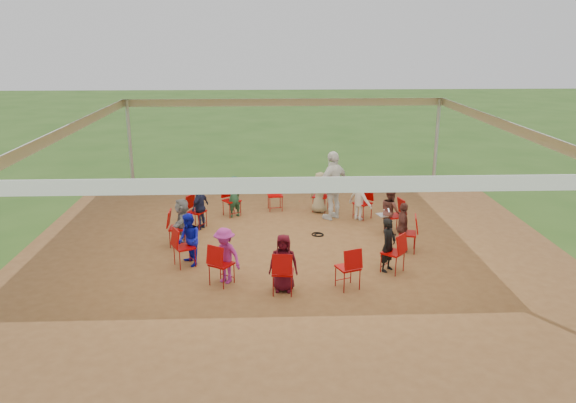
{
  "coord_description": "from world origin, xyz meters",
  "views": [
    {
      "loc": [
        -0.62,
        -13.03,
        5.0
      ],
      "look_at": [
        -0.08,
        0.3,
        1.0
      ],
      "focal_mm": 35.0,
      "sensor_mm": 36.0,
      "label": 1
    }
  ],
  "objects_px": {
    "chair_8": "(221,264)",
    "person_seated_6": "(189,240)",
    "person_seated_7": "(225,255)",
    "person_seated_10": "(403,227)",
    "chair_9": "(283,272)",
    "laptop": "(385,212)",
    "chair_10": "(348,268)",
    "chair_11": "(393,253)",
    "chair_0": "(394,216)",
    "chair_5": "(197,212)",
    "chair_1": "(363,203)",
    "chair_4": "(232,201)",
    "person_seated_2": "(320,192)",
    "standing_person": "(333,185)",
    "person_seated_8": "(283,263)",
    "chair_12": "(407,234)",
    "chair_6": "(178,228)",
    "person_seated_3": "(234,196)",
    "person_seated_0": "(390,211)",
    "person_seated_9": "(388,245)",
    "person_seated_1": "(360,199)",
    "chair_2": "(321,196)",
    "chair_3": "(275,195)",
    "chair_7": "(184,247)",
    "cable_coil": "(318,235)",
    "person_seated_5": "(182,222)",
    "person_seated_4": "(200,207)"
  },
  "relations": [
    {
      "from": "chair_6",
      "to": "chair_12",
      "type": "height_order",
      "value": "same"
    },
    {
      "from": "chair_1",
      "to": "chair_4",
      "type": "height_order",
      "value": "same"
    },
    {
      "from": "chair_1",
      "to": "chair_3",
      "type": "bearing_deg",
      "value": 27.69
    },
    {
      "from": "chair_8",
      "to": "person_seated_6",
      "type": "height_order",
      "value": "person_seated_6"
    },
    {
      "from": "chair_9",
      "to": "laptop",
      "type": "height_order",
      "value": "chair_9"
    },
    {
      "from": "person_seated_2",
      "to": "person_seated_10",
      "type": "relative_size",
      "value": 1.0
    },
    {
      "from": "chair_0",
      "to": "chair_1",
      "type": "relative_size",
      "value": 1.0
    },
    {
      "from": "person_seated_7",
      "to": "chair_0",
      "type": "bearing_deg",
      "value": 68.75
    },
    {
      "from": "chair_4",
      "to": "person_seated_6",
      "type": "relative_size",
      "value": 0.75
    },
    {
      "from": "chair_5",
      "to": "cable_coil",
      "type": "xyz_separation_m",
      "value": [
        3.19,
        -0.71,
        -0.43
      ]
    },
    {
      "from": "chair_3",
      "to": "chair_6",
      "type": "relative_size",
      "value": 1.0
    },
    {
      "from": "chair_8",
      "to": "person_seated_7",
      "type": "distance_m",
      "value": 0.19
    },
    {
      "from": "chair_2",
      "to": "chair_3",
      "type": "bearing_deg",
      "value": 13.85
    },
    {
      "from": "chair_4",
      "to": "chair_8",
      "type": "relative_size",
      "value": 1.0
    },
    {
      "from": "chair_5",
      "to": "standing_person",
      "type": "bearing_deg",
      "value": 126.87
    },
    {
      "from": "chair_1",
      "to": "chair_10",
      "type": "relative_size",
      "value": 1.0
    },
    {
      "from": "chair_9",
      "to": "person_seated_9",
      "type": "distance_m",
      "value": 2.54
    },
    {
      "from": "person_seated_9",
      "to": "chair_11",
      "type": "bearing_deg",
      "value": -90.0
    },
    {
      "from": "person_seated_3",
      "to": "person_seated_5",
      "type": "xyz_separation_m",
      "value": [
        -1.13,
        -2.21,
        0.0
      ]
    },
    {
      "from": "chair_0",
      "to": "chair_5",
      "type": "xyz_separation_m",
      "value": [
        -5.18,
        0.58,
        0.0
      ]
    },
    {
      "from": "chair_10",
      "to": "chair_11",
      "type": "xyz_separation_m",
      "value": [
        1.09,
        0.77,
        0.0
      ]
    },
    {
      "from": "person_seated_7",
      "to": "person_seated_10",
      "type": "xyz_separation_m",
      "value": [
        4.09,
        1.6,
        0.0
      ]
    },
    {
      "from": "chair_7",
      "to": "person_seated_4",
      "type": "height_order",
      "value": "person_seated_4"
    },
    {
      "from": "chair_4",
      "to": "person_seated_9",
      "type": "xyz_separation_m",
      "value": [
        3.62,
        -4.03,
        0.15
      ]
    },
    {
      "from": "chair_11",
      "to": "laptop",
      "type": "distance_m",
      "value": 2.48
    },
    {
      "from": "person_seated_2",
      "to": "standing_person",
      "type": "height_order",
      "value": "standing_person"
    },
    {
      "from": "cable_coil",
      "to": "person_seated_1",
      "type": "bearing_deg",
      "value": 44.07
    },
    {
      "from": "chair_12",
      "to": "person_seated_10",
      "type": "xyz_separation_m",
      "value": [
        -0.12,
        0.03,
        0.15
      ]
    },
    {
      "from": "chair_0",
      "to": "person_seated_9",
      "type": "height_order",
      "value": "person_seated_9"
    },
    {
      "from": "chair_1",
      "to": "person_seated_8",
      "type": "xyz_separation_m",
      "value": [
        -2.36,
        -4.52,
        0.15
      ]
    },
    {
      "from": "chair_1",
      "to": "chair_11",
      "type": "relative_size",
      "value": 1.0
    },
    {
      "from": "chair_6",
      "to": "person_seated_0",
      "type": "relative_size",
      "value": 0.75
    },
    {
      "from": "chair_1",
      "to": "chair_5",
      "type": "height_order",
      "value": "same"
    },
    {
      "from": "person_seated_0",
      "to": "person_seated_1",
      "type": "height_order",
      "value": "same"
    },
    {
      "from": "person_seated_9",
      "to": "chair_4",
      "type": "bearing_deg",
      "value": 82.92
    },
    {
      "from": "person_seated_0",
      "to": "laptop",
      "type": "xyz_separation_m",
      "value": [
        -0.15,
        -0.04,
        -0.03
      ]
    },
    {
      "from": "chair_12",
      "to": "laptop",
      "type": "xyz_separation_m",
      "value": [
        -0.28,
        1.26,
        0.13
      ]
    },
    {
      "from": "chair_2",
      "to": "person_seated_3",
      "type": "distance_m",
      "value": 2.54
    },
    {
      "from": "person_seated_0",
      "to": "person_seated_9",
      "type": "height_order",
      "value": "same"
    },
    {
      "from": "person_seated_6",
      "to": "person_seated_8",
      "type": "bearing_deg",
      "value": 27.69
    },
    {
      "from": "person_seated_9",
      "to": "person_seated_2",
      "type": "bearing_deg",
      "value": 55.38
    },
    {
      "from": "person_seated_3",
      "to": "person_seated_8",
      "type": "relative_size",
      "value": 1.0
    },
    {
      "from": "chair_4",
      "to": "person_seated_2",
      "type": "xyz_separation_m",
      "value": [
        2.53,
        0.23,
        0.15
      ]
    },
    {
      "from": "chair_10",
      "to": "chair_0",
      "type": "bearing_deg",
      "value": 41.54
    },
    {
      "from": "person_seated_2",
      "to": "person_seated_7",
      "type": "bearing_deg",
      "value": 83.08
    },
    {
      "from": "chair_0",
      "to": "person_seated_1",
      "type": "distance_m",
      "value": 1.32
    },
    {
      "from": "chair_6",
      "to": "person_seated_3",
      "type": "height_order",
      "value": "person_seated_3"
    },
    {
      "from": "person_seated_8",
      "to": "person_seated_0",
      "type": "bearing_deg",
      "value": 55.38
    },
    {
      "from": "chair_7",
      "to": "chair_8",
      "type": "relative_size",
      "value": 1.0
    },
    {
      "from": "person_seated_8",
      "to": "person_seated_10",
      "type": "relative_size",
      "value": 1.0
    }
  ]
}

